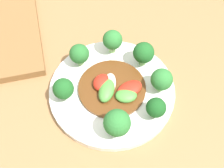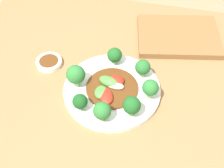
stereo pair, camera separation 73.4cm
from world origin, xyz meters
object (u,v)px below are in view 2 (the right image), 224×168
(broccoli_west, at_px, (150,88))
(sauce_dish, at_px, (49,62))
(broccoli_southwest, at_px, (143,67))
(broccoli_south, at_px, (115,55))
(stirfry_center, at_px, (111,87))
(cutting_board, at_px, (178,36))
(broccoli_north, at_px, (102,111))
(broccoli_northwest, at_px, (132,106))
(broccoli_east, at_px, (76,74))
(plate, at_px, (112,90))
(broccoli_northeast, at_px, (80,102))

(broccoli_west, height_order, sauce_dish, broccoli_west)
(sauce_dish, bearing_deg, broccoli_southwest, -179.01)
(broccoli_south, xyz_separation_m, stirfry_center, (-0.01, 0.10, -0.02))
(cutting_board, bearing_deg, broccoli_southwest, 65.96)
(broccoli_north, bearing_deg, cutting_board, -113.95)
(cutting_board, bearing_deg, broccoli_northwest, 74.36)
(broccoli_east, xyz_separation_m, broccoli_northwest, (-0.17, 0.07, -0.00))
(plate, distance_m, broccoli_west, 0.11)
(broccoli_southwest, bearing_deg, plate, 43.14)
(broccoli_north, height_order, cutting_board, broccoli_north)
(stirfry_center, height_order, cutting_board, stirfry_center)
(broccoli_southwest, bearing_deg, stirfry_center, 42.66)
(broccoli_northwest, bearing_deg, broccoli_southwest, -92.55)
(broccoli_south, relative_size, cutting_board, 0.18)
(broccoli_northeast, xyz_separation_m, cutting_board, (-0.23, -0.35, -0.03))
(broccoli_north, bearing_deg, stirfry_center, -89.39)
(broccoli_southwest, height_order, broccoli_west, broccoli_west)
(broccoli_north, relative_size, broccoli_west, 0.95)
(broccoli_north, xyz_separation_m, broccoli_northeast, (0.06, -0.02, -0.00))
(broccoli_south, relative_size, broccoli_southwest, 0.97)
(broccoli_west, xyz_separation_m, stirfry_center, (0.11, -0.00, -0.03))
(broccoli_west, bearing_deg, sauce_dish, -12.28)
(plate, height_order, broccoli_north, broccoli_north)
(broccoli_west, bearing_deg, plate, -2.56)
(broccoli_north, distance_m, stirfry_center, 0.10)
(broccoli_east, bearing_deg, broccoli_northwest, 157.77)
(broccoli_south, bearing_deg, broccoli_northwest, 115.46)
(broccoli_north, relative_size, broccoli_east, 0.87)
(broccoli_east, height_order, sauce_dish, broccoli_east)
(broccoli_east, height_order, broccoli_southwest, broccoli_east)
(cutting_board, bearing_deg, broccoli_northeast, 57.07)
(broccoli_northeast, height_order, sauce_dish, broccoli_northeast)
(broccoli_north, xyz_separation_m, stirfry_center, (0.00, -0.10, -0.03))
(sauce_dish, bearing_deg, broccoli_northwest, 153.92)
(plate, distance_m, broccoli_south, 0.11)
(broccoli_north, relative_size, sauce_dish, 0.75)
(broccoli_northeast, relative_size, broccoli_southwest, 0.93)
(broccoli_north, xyz_separation_m, broccoli_west, (-0.11, -0.10, 0.00))
(broccoli_north, bearing_deg, broccoli_south, -86.53)
(broccoli_east, bearing_deg, broccoli_northeast, 113.19)
(sauce_dish, bearing_deg, broccoli_east, 148.51)
(plate, height_order, broccoli_west, broccoli_west)
(broccoli_northeast, bearing_deg, sauce_dish, -45.70)
(broccoli_west, distance_m, sauce_dish, 0.33)
(broccoli_north, relative_size, broccoli_south, 1.09)
(broccoli_northeast, bearing_deg, broccoli_northwest, -174.73)
(plate, distance_m, broccoli_northeast, 0.11)
(sauce_dish, relative_size, cutting_board, 0.26)
(broccoli_northeast, xyz_separation_m, broccoli_south, (-0.05, -0.18, 0.00))
(broccoli_south, bearing_deg, broccoli_northeast, 74.52)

